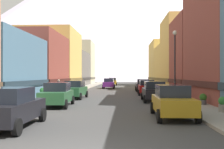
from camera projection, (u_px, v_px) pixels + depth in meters
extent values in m
cube|color=gray|center=(78.00, 89.00, 42.50)|extent=(2.50, 100.00, 0.15)
cube|color=gray|center=(157.00, 90.00, 41.91)|extent=(2.50, 100.00, 0.15)
cube|color=brown|center=(31.00, 63.00, 36.69)|extent=(8.12, 11.36, 7.96)
cube|color=#3B1B16|center=(31.00, 81.00, 36.68)|extent=(8.42, 11.36, 0.50)
cube|color=#D8B259|center=(51.00, 59.00, 48.78)|extent=(9.44, 11.88, 10.40)
cube|color=brown|center=(51.00, 79.00, 48.77)|extent=(9.74, 11.88, 0.50)
cube|color=#66605B|center=(67.00, 69.00, 61.71)|extent=(8.95, 13.60, 7.63)
cube|color=#2D2B29|center=(67.00, 78.00, 61.70)|extent=(9.25, 13.60, 0.50)
cube|color=beige|center=(78.00, 63.00, 74.05)|extent=(8.39, 10.11, 11.53)
cube|color=#595444|center=(78.00, 78.00, 74.04)|extent=(8.69, 10.11, 0.50)
cube|color=brown|center=(204.00, 56.00, 33.67)|extent=(7.35, 8.89, 9.54)
cube|color=#3B1B16|center=(204.00, 81.00, 33.66)|extent=(7.65, 8.89, 0.50)
cube|color=#D8B259|center=(189.00, 54.00, 43.20)|extent=(8.01, 10.05, 11.48)
cube|color=brown|center=(189.00, 80.00, 43.18)|extent=(8.31, 10.05, 0.50)
cube|color=#D8B259|center=(173.00, 67.00, 53.10)|extent=(6.66, 9.66, 8.06)
cube|color=brown|center=(174.00, 79.00, 53.09)|extent=(6.96, 9.66, 0.50)
cube|color=#D8B259|center=(171.00, 64.00, 64.66)|extent=(9.82, 12.99, 10.26)
cube|color=brown|center=(171.00, 78.00, 64.64)|extent=(10.12, 12.99, 0.50)
cube|color=black|center=(11.00, 111.00, 11.85)|extent=(1.89, 4.42, 0.80)
cube|color=#1E232D|center=(9.00, 95.00, 11.60)|extent=(1.63, 2.22, 0.64)
cylinder|color=black|center=(6.00, 114.00, 13.53)|extent=(0.23, 0.68, 0.68)
cylinder|color=black|center=(43.00, 115.00, 13.46)|extent=(0.23, 0.68, 0.68)
cylinder|color=black|center=(17.00, 127.00, 10.16)|extent=(0.23, 0.68, 0.68)
cube|color=#265933|center=(57.00, 97.00, 19.88)|extent=(2.04, 4.48, 0.80)
cube|color=#1E232D|center=(58.00, 87.00, 20.14)|extent=(1.70, 2.27, 0.64)
cylinder|color=black|center=(66.00, 104.00, 18.23)|extent=(0.25, 0.69, 0.68)
cylinder|color=black|center=(38.00, 104.00, 18.23)|extent=(0.25, 0.69, 0.68)
cylinder|color=black|center=(73.00, 100.00, 21.53)|extent=(0.25, 0.69, 0.68)
cylinder|color=black|center=(50.00, 100.00, 21.53)|extent=(0.25, 0.69, 0.68)
cube|color=#265933|center=(74.00, 91.00, 26.78)|extent=(2.02, 4.47, 0.80)
cube|color=#1E232D|center=(75.00, 84.00, 27.03)|extent=(1.69, 2.26, 0.64)
cylinder|color=black|center=(80.00, 96.00, 25.05)|extent=(0.25, 0.69, 0.68)
cylinder|color=black|center=(61.00, 96.00, 25.22)|extent=(0.25, 0.69, 0.68)
cylinder|color=black|center=(87.00, 94.00, 28.34)|extent=(0.25, 0.69, 0.68)
cylinder|color=black|center=(69.00, 94.00, 28.50)|extent=(0.25, 0.69, 0.68)
cube|color=#B28419|center=(173.00, 104.00, 14.55)|extent=(1.85, 4.40, 0.80)
cube|color=#1E232D|center=(172.00, 91.00, 14.80)|extent=(1.61, 2.20, 0.64)
cylinder|color=black|center=(198.00, 116.00, 12.86)|extent=(0.22, 0.68, 0.68)
cylinder|color=black|center=(159.00, 116.00, 12.95)|extent=(0.22, 0.68, 0.68)
cylinder|color=black|center=(183.00, 108.00, 16.15)|extent=(0.22, 0.68, 0.68)
cylinder|color=black|center=(152.00, 108.00, 16.24)|extent=(0.22, 0.68, 0.68)
cube|color=black|center=(154.00, 93.00, 23.87)|extent=(1.87, 4.41, 0.80)
cube|color=#1E232D|center=(154.00, 85.00, 23.63)|extent=(1.61, 2.21, 0.64)
cylinder|color=black|center=(142.00, 96.00, 25.56)|extent=(0.22, 0.68, 0.68)
cylinder|color=black|center=(162.00, 96.00, 25.48)|extent=(0.22, 0.68, 0.68)
cylinder|color=black|center=(145.00, 99.00, 22.26)|extent=(0.22, 0.68, 0.68)
cylinder|color=black|center=(167.00, 99.00, 22.18)|extent=(0.22, 0.68, 0.68)
cube|color=#9E1111|center=(147.00, 89.00, 31.96)|extent=(1.91, 4.43, 0.80)
cube|color=#1E232D|center=(147.00, 83.00, 31.71)|extent=(1.63, 2.22, 0.64)
cylinder|color=black|center=(138.00, 91.00, 33.66)|extent=(0.23, 0.68, 0.68)
cylinder|color=black|center=(153.00, 91.00, 33.55)|extent=(0.23, 0.68, 0.68)
cylinder|color=black|center=(139.00, 93.00, 30.37)|extent=(0.23, 0.68, 0.68)
cylinder|color=black|center=(156.00, 93.00, 30.25)|extent=(0.23, 0.68, 0.68)
cube|color=black|center=(143.00, 86.00, 38.83)|extent=(1.85, 4.40, 0.80)
cube|color=#1E232D|center=(143.00, 81.00, 38.58)|extent=(1.60, 2.20, 0.64)
cylinder|color=black|center=(136.00, 88.00, 40.52)|extent=(0.22, 0.68, 0.68)
cylinder|color=black|center=(148.00, 88.00, 40.43)|extent=(0.22, 0.68, 0.68)
cylinder|color=black|center=(137.00, 90.00, 37.23)|extent=(0.22, 0.68, 0.68)
cylinder|color=black|center=(150.00, 90.00, 37.14)|extent=(0.22, 0.68, 0.68)
cube|color=#B28419|center=(112.00, 82.00, 61.40)|extent=(1.84, 4.40, 0.80)
cube|color=#1E232D|center=(112.00, 79.00, 61.65)|extent=(1.60, 2.20, 0.64)
cylinder|color=black|center=(116.00, 84.00, 59.70)|extent=(0.22, 0.68, 0.68)
cylinder|color=black|center=(108.00, 84.00, 59.79)|extent=(0.22, 0.68, 0.68)
cylinder|color=black|center=(117.00, 84.00, 63.00)|extent=(0.22, 0.68, 0.68)
cylinder|color=black|center=(109.00, 84.00, 63.09)|extent=(0.22, 0.68, 0.68)
cube|color=#591E72|center=(109.00, 84.00, 47.33)|extent=(1.84, 4.40, 0.80)
cube|color=#1E232D|center=(109.00, 80.00, 47.58)|extent=(1.60, 2.20, 0.64)
cylinder|color=black|center=(114.00, 87.00, 45.64)|extent=(0.22, 0.68, 0.68)
cylinder|color=black|center=(103.00, 87.00, 45.72)|extent=(0.22, 0.68, 0.68)
cylinder|color=black|center=(114.00, 86.00, 48.93)|extent=(0.22, 0.68, 0.68)
cylinder|color=black|center=(104.00, 86.00, 49.02)|extent=(0.22, 0.68, 0.68)
cylinder|color=#4C4C51|center=(203.00, 102.00, 19.87)|extent=(0.49, 0.49, 0.34)
sphere|color=#2D5E1E|center=(203.00, 97.00, 19.88)|extent=(0.53, 0.53, 0.53)
cylinder|color=gray|center=(223.00, 108.00, 15.89)|extent=(0.48, 0.48, 0.44)
sphere|color=#337F37|center=(223.00, 101.00, 15.90)|extent=(0.52, 0.52, 0.52)
cylinder|color=#4C4C51|center=(43.00, 95.00, 26.88)|extent=(0.48, 0.48, 0.41)
sphere|color=#28642C|center=(43.00, 91.00, 26.88)|extent=(0.58, 0.58, 0.58)
cylinder|color=#333338|center=(59.00, 88.00, 30.35)|extent=(0.36, 0.36, 1.47)
sphere|color=tan|center=(59.00, 80.00, 30.36)|extent=(0.23, 0.23, 0.23)
cylinder|color=maroon|center=(175.00, 90.00, 27.06)|extent=(0.36, 0.36, 1.36)
sphere|color=tan|center=(175.00, 82.00, 27.06)|extent=(0.22, 0.22, 0.22)
cylinder|color=black|center=(175.00, 68.00, 22.20)|extent=(0.12, 0.12, 5.50)
sphere|color=white|center=(175.00, 33.00, 22.21)|extent=(0.36, 0.36, 0.36)
cone|color=silver|center=(119.00, 9.00, 267.37)|extent=(344.37, 344.37, 137.12)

